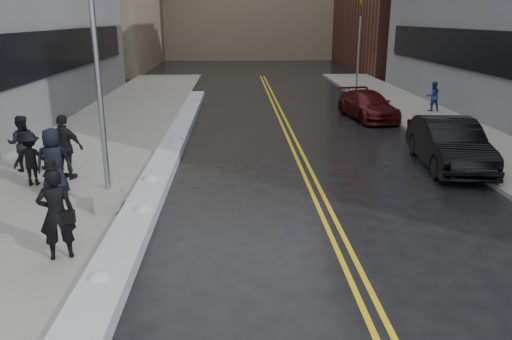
{
  "coord_description": "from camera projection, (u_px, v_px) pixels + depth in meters",
  "views": [
    {
      "loc": [
        0.09,
        -10.56,
        5.06
      ],
      "look_at": [
        0.59,
        1.71,
        1.3
      ],
      "focal_mm": 35.0,
      "sensor_mm": 36.0,
      "label": 1
    }
  ],
  "objects": [
    {
      "name": "pedestrian_d",
      "position": [
        65.0,
        147.0,
        15.56
      ],
      "size": [
        1.3,
        0.8,
        2.07
      ],
      "primitive_type": "imported",
      "rotation": [
        0.0,
        0.0,
        2.88
      ],
      "color": "black",
      "rests_on": "sidewalk_west"
    },
    {
      "name": "car_black",
      "position": [
        449.0,
        144.0,
        17.36
      ],
      "size": [
        2.29,
        5.3,
        1.7
      ],
      "primitive_type": "imported",
      "rotation": [
        0.0,
        0.0,
        -0.1
      ],
      "color": "black",
      "rests_on": "ground"
    },
    {
      "name": "car_maroon",
      "position": [
        368.0,
        105.0,
        25.82
      ],
      "size": [
        2.63,
        5.1,
        1.41
      ],
      "primitive_type": "imported",
      "rotation": [
        0.0,
        0.0,
        0.14
      ],
      "color": "#400A0C",
      "rests_on": "ground"
    },
    {
      "name": "lamppost",
      "position": [
        102.0,
        122.0,
        12.6
      ],
      "size": [
        0.65,
        0.65,
        7.62
      ],
      "color": "gray",
      "rests_on": "sidewalk_west"
    },
    {
      "name": "pedestrian_fedora",
      "position": [
        56.0,
        214.0,
        10.37
      ],
      "size": [
        0.84,
        0.68,
        2.0
      ],
      "primitive_type": "imported",
      "rotation": [
        0.0,
        0.0,
        3.46
      ],
      "color": "black",
      "rests_on": "sidewalk_west"
    },
    {
      "name": "pedestrian_b",
      "position": [
        22.0,
        143.0,
        16.46
      ],
      "size": [
        1.03,
        0.87,
        1.87
      ],
      "primitive_type": "imported",
      "rotation": [
        0.0,
        0.0,
        3.34
      ],
      "color": "black",
      "rests_on": "sidewalk_west"
    },
    {
      "name": "traffic_signal",
      "position": [
        359.0,
        43.0,
        33.83
      ],
      "size": [
        0.16,
        0.2,
        6.0
      ],
      "color": "gray",
      "rests_on": "sidewalk_east"
    },
    {
      "name": "sidewalk_east",
      "position": [
        466.0,
        138.0,
        21.48
      ],
      "size": [
        4.0,
        50.0,
        0.15
      ],
      "primitive_type": "cube",
      "color": "gray",
      "rests_on": "ground"
    },
    {
      "name": "lane_line_left",
      "position": [
        289.0,
        142.0,
        21.21
      ],
      "size": [
        0.12,
        50.0,
        0.01
      ],
      "primitive_type": "cube",
      "color": "gold",
      "rests_on": "ground"
    },
    {
      "name": "snow_ridge",
      "position": [
        170.0,
        151.0,
        19.06
      ],
      "size": [
        0.9,
        30.0,
        0.34
      ],
      "primitive_type": "cube",
      "color": "#B9BCC3",
      "rests_on": "ground"
    },
    {
      "name": "fire_hydrant",
      "position": [
        445.0,
        128.0,
        21.31
      ],
      "size": [
        0.26,
        0.26,
        0.73
      ],
      "color": "maroon",
      "rests_on": "sidewalk_east"
    },
    {
      "name": "sidewalk_west",
      "position": [
        97.0,
        142.0,
        20.87
      ],
      "size": [
        5.5,
        50.0,
        0.15
      ],
      "primitive_type": "cube",
      "color": "gray",
      "rests_on": "ground"
    },
    {
      "name": "pedestrian_e",
      "position": [
        31.0,
        159.0,
        15.06
      ],
      "size": [
        1.14,
        0.75,
        1.65
      ],
      "primitive_type": "imported",
      "rotation": [
        0.0,
        0.0,
        3.28
      ],
      "color": "black",
      "rests_on": "sidewalk_west"
    },
    {
      "name": "lane_line_right",
      "position": [
        296.0,
        142.0,
        21.22
      ],
      "size": [
        0.12,
        50.0,
        0.01
      ],
      "primitive_type": "cube",
      "color": "gold",
      "rests_on": "ground"
    },
    {
      "name": "ground",
      "position": [
        234.0,
        245.0,
        11.56
      ],
      "size": [
        160.0,
        160.0,
        0.0
      ],
      "primitive_type": "plane",
      "color": "black",
      "rests_on": "ground"
    },
    {
      "name": "pedestrian_c",
      "position": [
        54.0,
        162.0,
        14.17
      ],
      "size": [
        1.03,
        0.74,
        1.96
      ],
      "primitive_type": "imported",
      "rotation": [
        0.0,
        0.0,
        3.27
      ],
      "color": "black",
      "rests_on": "sidewalk_west"
    },
    {
      "name": "pedestrian_east",
      "position": [
        433.0,
        96.0,
        27.2
      ],
      "size": [
        0.81,
        0.65,
        1.59
      ],
      "primitive_type": "imported",
      "rotation": [
        0.0,
        0.0,
        3.21
      ],
      "color": "navy",
      "rests_on": "sidewalk_east"
    }
  ]
}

